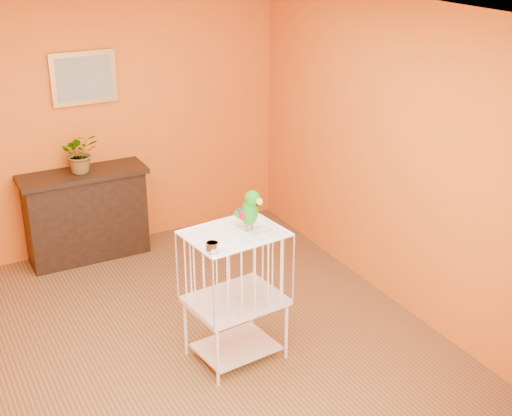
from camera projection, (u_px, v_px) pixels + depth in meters
ground at (183, 357)px, 5.54m from camera, size 4.50×4.50×0.00m
room_shell at (173, 165)px, 4.92m from camera, size 4.50×4.50×4.50m
console_cabinet at (86, 215)px, 6.95m from camera, size 1.21×0.43×0.90m
potted_plant at (81, 157)px, 6.73m from camera, size 0.38×0.42×0.30m
framed_picture at (84, 78)px, 6.66m from camera, size 0.62×0.04×0.50m
birdcage at (235, 294)px, 5.34m from camera, size 0.74×0.60×1.06m
feed_cup at (212, 247)px, 4.85m from camera, size 0.09×0.09×0.06m
parrot at (250, 210)px, 5.12m from camera, size 0.16×0.29×0.32m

